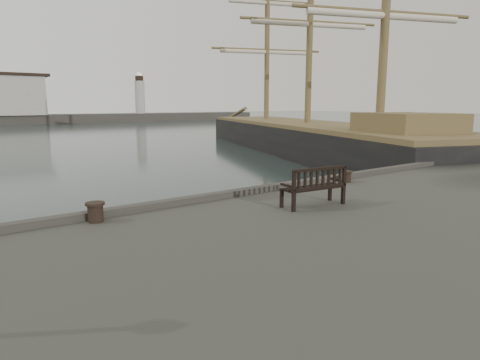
# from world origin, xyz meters

# --- Properties ---
(ground) EXTENTS (400.00, 400.00, 0.00)m
(ground) POSITION_xyz_m (0.00, 0.00, 0.00)
(ground) COLOR black
(ground) RESTS_ON ground
(bench) EXTENTS (1.86, 0.82, 1.04)m
(bench) POSITION_xyz_m (0.69, -2.44, 1.89)
(bench) COLOR black
(bench) RESTS_ON quay
(bollard_left) EXTENTS (0.56, 0.56, 0.46)m
(bollard_left) POSITION_xyz_m (-4.51, -0.50, 1.79)
(bollard_left) COLOR black
(bollard_left) RESTS_ON quay
(bollard_right) EXTENTS (0.45, 0.45, 0.40)m
(bollard_right) POSITION_xyz_m (4.23, -0.67, 1.76)
(bollard_right) COLOR black
(bollard_right) RESTS_ON quay
(tall_ship_main) EXTENTS (21.34, 39.43, 29.41)m
(tall_ship_main) POSITION_xyz_m (20.42, 16.97, 0.75)
(tall_ship_main) COLOR black
(tall_ship_main) RESTS_ON ground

